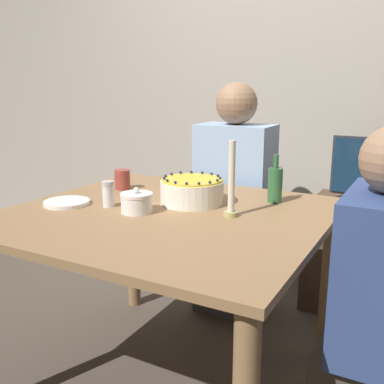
# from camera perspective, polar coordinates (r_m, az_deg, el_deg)

# --- Properties ---
(ground_plane) EXTENTS (12.00, 12.00, 0.00)m
(ground_plane) POSITION_cam_1_polar(r_m,az_deg,el_deg) (2.11, -2.90, -22.82)
(ground_plane) COLOR #4C4238
(wall_behind) EXTENTS (8.00, 0.05, 2.60)m
(wall_behind) POSITION_cam_1_polar(r_m,az_deg,el_deg) (2.98, 11.39, 14.28)
(wall_behind) COLOR #ADA393
(wall_behind) RESTS_ON ground_plane
(dining_table) EXTENTS (1.21, 1.13, 0.76)m
(dining_table) POSITION_cam_1_polar(r_m,az_deg,el_deg) (1.80, -3.15, -6.03)
(dining_table) COLOR #936D47
(dining_table) RESTS_ON ground_plane
(cake) EXTENTS (0.26, 0.26, 0.12)m
(cake) POSITION_cam_1_polar(r_m,az_deg,el_deg) (1.88, -0.00, 0.12)
(cake) COLOR white
(cake) RESTS_ON dining_table
(sugar_bowl) EXTENTS (0.13, 0.13, 0.10)m
(sugar_bowl) POSITION_cam_1_polar(r_m,az_deg,el_deg) (1.76, -7.05, -1.34)
(sugar_bowl) COLOR white
(sugar_bowl) RESTS_ON dining_table
(sugar_shaker) EXTENTS (0.05, 0.05, 0.11)m
(sugar_shaker) POSITION_cam_1_polar(r_m,az_deg,el_deg) (1.86, -10.59, -0.23)
(sugar_shaker) COLOR white
(sugar_shaker) RESTS_ON dining_table
(plate_stack) EXTENTS (0.19, 0.19, 0.02)m
(plate_stack) POSITION_cam_1_polar(r_m,az_deg,el_deg) (1.94, -15.62, -1.30)
(plate_stack) COLOR white
(plate_stack) RESTS_ON dining_table
(candle) EXTENTS (0.06, 0.06, 0.29)m
(candle) POSITION_cam_1_polar(r_m,az_deg,el_deg) (1.69, 5.03, 0.79)
(candle) COLOR tan
(candle) RESTS_ON dining_table
(bottle) EXTENTS (0.06, 0.06, 0.20)m
(bottle) POSITION_cam_1_polar(r_m,az_deg,el_deg) (1.92, 10.51, 0.98)
(bottle) COLOR #2D6638
(bottle) RESTS_ON dining_table
(cup) EXTENTS (0.07, 0.07, 0.09)m
(cup) POSITION_cam_1_polar(r_m,az_deg,el_deg) (2.16, -8.83, 1.58)
(cup) COLOR #993D33
(cup) RESTS_ON dining_table
(person_man_blue_shirt) EXTENTS (0.40, 0.34, 1.26)m
(person_man_blue_shirt) POSITION_cam_1_polar(r_m,az_deg,el_deg) (2.49, 5.36, -2.68)
(person_man_blue_shirt) COLOR #595960
(person_man_blue_shirt) RESTS_ON ground_plane
(person_woman_floral) EXTENTS (0.34, 0.40, 1.14)m
(person_woman_floral) POSITION_cam_1_polar(r_m,az_deg,el_deg) (1.57, 22.36, -16.41)
(person_woman_floral) COLOR #473D33
(person_woman_floral) RESTS_ON ground_plane
(side_cabinet) EXTENTS (0.82, 0.47, 0.61)m
(side_cabinet) POSITION_cam_1_polar(r_m,az_deg,el_deg) (2.74, 23.21, -7.79)
(side_cabinet) COLOR #4C3828
(side_cabinet) RESTS_ON ground_plane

